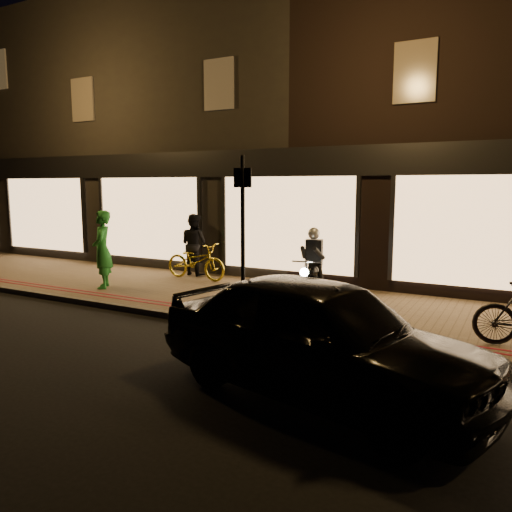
# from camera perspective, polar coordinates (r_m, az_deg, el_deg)

# --- Properties ---
(ground) EXTENTS (90.00, 90.00, 0.00)m
(ground) POSITION_cam_1_polar(r_m,az_deg,el_deg) (9.55, -6.70, -7.66)
(ground) COLOR black
(ground) RESTS_ON ground
(sidewalk) EXTENTS (50.00, 4.00, 0.12)m
(sidewalk) POSITION_cam_1_polar(r_m,az_deg,el_deg) (11.18, -0.77, -4.96)
(sidewalk) COLOR brown
(sidewalk) RESTS_ON ground
(kerb_stone) EXTENTS (50.00, 0.14, 0.12)m
(kerb_stone) POSITION_cam_1_polar(r_m,az_deg,el_deg) (9.58, -6.53, -7.25)
(kerb_stone) COLOR #59544C
(kerb_stone) RESTS_ON ground
(red_kerb_lines) EXTENTS (50.00, 0.26, 0.01)m
(red_kerb_lines) POSITION_cam_1_polar(r_m,az_deg,el_deg) (9.96, -4.88, -6.25)
(red_kerb_lines) COLOR maroon
(red_kerb_lines) RESTS_ON sidewalk
(building_row) EXTENTS (48.00, 10.11, 8.50)m
(building_row) POSITION_cam_1_polar(r_m,az_deg,el_deg) (17.40, 10.87, 13.46)
(building_row) COLOR black
(building_row) RESTS_ON ground
(motorcycle) EXTENTS (0.68, 1.93, 1.59)m
(motorcycle) POSITION_cam_1_polar(r_m,az_deg,el_deg) (10.56, 6.43, -2.04)
(motorcycle) COLOR black
(motorcycle) RESTS_ON sidewalk
(sign_post) EXTENTS (0.35, 0.08, 3.00)m
(sign_post) POSITION_cam_1_polar(r_m,az_deg,el_deg) (9.18, -1.52, 3.17)
(sign_post) COLOR black
(sign_post) RESTS_ON sidewalk
(bicycle_gold) EXTENTS (1.88, 0.73, 0.97)m
(bicycle_gold) POSITION_cam_1_polar(r_m,az_deg,el_deg) (13.18, -6.88, -0.59)
(bicycle_gold) COLOR gold
(bicycle_gold) RESTS_ON sidewalk
(person_green) EXTENTS (0.78, 0.81, 1.87)m
(person_green) POSITION_cam_1_polar(r_m,az_deg,el_deg) (12.50, -17.15, 0.71)
(person_green) COLOR #227F2D
(person_green) RESTS_ON sidewalk
(person_dark) EXTENTS (0.93, 0.79, 1.69)m
(person_dark) POSITION_cam_1_polar(r_m,az_deg,el_deg) (13.81, -7.07, 1.31)
(person_dark) COLOR black
(person_dark) RESTS_ON sidewalk
(parked_car) EXTENTS (4.69, 2.74, 1.50)m
(parked_car) POSITION_cam_1_polar(r_m,az_deg,el_deg) (6.27, 7.36, -9.03)
(parked_car) COLOR black
(parked_car) RESTS_ON ground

